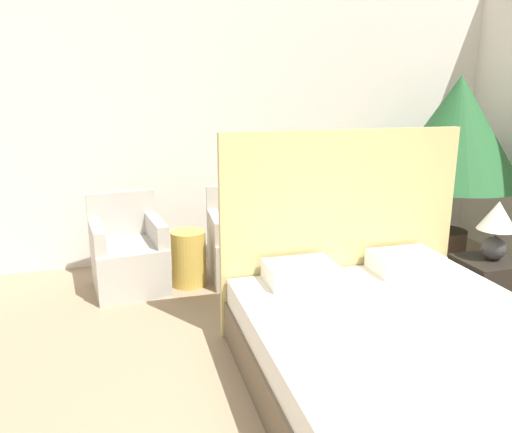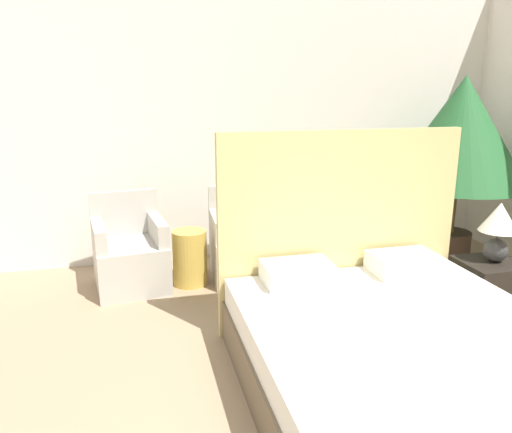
{
  "view_description": "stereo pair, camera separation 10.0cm",
  "coord_description": "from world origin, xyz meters",
  "px_view_note": "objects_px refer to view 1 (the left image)",
  "views": [
    {
      "loc": [
        -1.1,
        -0.97,
        1.82
      ],
      "look_at": [
        -0.04,
        2.9,
        0.75
      ],
      "focal_mm": 35.0,
      "sensor_mm": 36.0,
      "label": 1
    },
    {
      "loc": [
        -1.0,
        -0.99,
        1.82
      ],
      "look_at": [
        -0.04,
        2.9,
        0.75
      ],
      "focal_mm": 35.0,
      "sensor_mm": 36.0,
      "label": 2
    }
  ],
  "objects_px": {
    "bed": "(406,350)",
    "nightstand": "(486,288)",
    "armchair_near_window_left": "(129,259)",
    "armchair_near_window_right": "(243,249)",
    "side_table": "(189,258)",
    "table_lamp": "(497,224)",
    "potted_palm": "(456,134)"
  },
  "relations": [
    {
      "from": "bed",
      "to": "nightstand",
      "type": "xyz_separation_m",
      "value": [
        1.18,
        0.75,
        -0.04
      ]
    },
    {
      "from": "nightstand",
      "to": "armchair_near_window_left",
      "type": "bearing_deg",
      "value": 153.74
    },
    {
      "from": "armchair_near_window_left",
      "to": "armchair_near_window_right",
      "type": "xyz_separation_m",
      "value": [
        1.07,
        0.0,
        0.0
      ]
    },
    {
      "from": "armchair_near_window_right",
      "to": "side_table",
      "type": "bearing_deg",
      "value": -170.19
    },
    {
      "from": "nightstand",
      "to": "table_lamp",
      "type": "bearing_deg",
      "value": 6.44
    },
    {
      "from": "bed",
      "to": "table_lamp",
      "type": "bearing_deg",
      "value": 31.8
    },
    {
      "from": "armchair_near_window_left",
      "to": "nightstand",
      "type": "height_order",
      "value": "armchair_near_window_left"
    },
    {
      "from": "armchair_near_window_right",
      "to": "potted_palm",
      "type": "xyz_separation_m",
      "value": [
        2.18,
        -0.11,
        1.05
      ]
    },
    {
      "from": "bed",
      "to": "armchair_near_window_left",
      "type": "height_order",
      "value": "bed"
    },
    {
      "from": "armchair_near_window_left",
      "to": "side_table",
      "type": "bearing_deg",
      "value": -14.04
    },
    {
      "from": "armchair_near_window_left",
      "to": "armchair_near_window_right",
      "type": "bearing_deg",
      "value": -7.35
    },
    {
      "from": "bed",
      "to": "nightstand",
      "type": "height_order",
      "value": "bed"
    },
    {
      "from": "bed",
      "to": "side_table",
      "type": "height_order",
      "value": "bed"
    },
    {
      "from": "armchair_near_window_right",
      "to": "nightstand",
      "type": "distance_m",
      "value": 2.14
    },
    {
      "from": "bed",
      "to": "side_table",
      "type": "bearing_deg",
      "value": 116.66
    },
    {
      "from": "bed",
      "to": "armchair_near_window_left",
      "type": "xyz_separation_m",
      "value": [
        -1.56,
        2.09,
        -0.0
      ]
    },
    {
      "from": "nightstand",
      "to": "table_lamp",
      "type": "distance_m",
      "value": 0.53
    },
    {
      "from": "armchair_near_window_left",
      "to": "nightstand",
      "type": "distance_m",
      "value": 3.05
    },
    {
      "from": "armchair_near_window_right",
      "to": "nightstand",
      "type": "height_order",
      "value": "armchair_near_window_right"
    },
    {
      "from": "potted_palm",
      "to": "side_table",
      "type": "xyz_separation_m",
      "value": [
        -2.71,
        0.05,
        -1.07
      ]
    },
    {
      "from": "potted_palm",
      "to": "nightstand",
      "type": "bearing_deg",
      "value": -112.46
    },
    {
      "from": "nightstand",
      "to": "bed",
      "type": "bearing_deg",
      "value": -147.71
    },
    {
      "from": "bed",
      "to": "side_table",
      "type": "relative_size",
      "value": 4.16
    },
    {
      "from": "bed",
      "to": "side_table",
      "type": "distance_m",
      "value": 2.27
    },
    {
      "from": "potted_palm",
      "to": "table_lamp",
      "type": "height_order",
      "value": "potted_palm"
    },
    {
      "from": "potted_palm",
      "to": "nightstand",
      "type": "distance_m",
      "value": 1.73
    },
    {
      "from": "armchair_near_window_right",
      "to": "potted_palm",
      "type": "distance_m",
      "value": 2.42
    },
    {
      "from": "side_table",
      "to": "potted_palm",
      "type": "bearing_deg",
      "value": -0.98
    },
    {
      "from": "table_lamp",
      "to": "potted_palm",
      "type": "bearing_deg",
      "value": 68.6
    },
    {
      "from": "armchair_near_window_right",
      "to": "nightstand",
      "type": "relative_size",
      "value": 1.77
    },
    {
      "from": "bed",
      "to": "potted_palm",
      "type": "bearing_deg",
      "value": 49.57
    },
    {
      "from": "armchair_near_window_right",
      "to": "table_lamp",
      "type": "relative_size",
      "value": 1.81
    }
  ]
}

